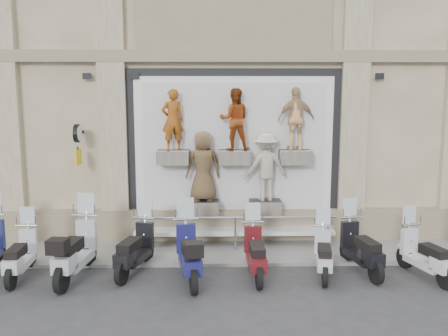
{
  "coord_description": "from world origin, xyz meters",
  "views": [
    {
      "loc": [
        -0.56,
        -9.91,
        4.05
      ],
      "look_at": [
        -0.28,
        1.9,
        2.16
      ],
      "focal_mm": 40.0,
      "sensor_mm": 36.0,
      "label": 1
    }
  ],
  "objects": [
    {
      "name": "scooter_g",
      "position": [
        1.85,
        0.42,
        0.69
      ],
      "size": [
        0.76,
        1.75,
        1.38
      ],
      "primitive_type": null,
      "rotation": [
        0.0,
        0.0,
        -0.16
      ],
      "color": "#B6B8BE",
      "rests_on": "ground"
    },
    {
      "name": "building",
      "position": [
        0.0,
        7.0,
        6.0
      ],
      "size": [
        14.0,
        8.6,
        12.0
      ],
      "primitive_type": null,
      "color": "beige",
      "rests_on": "ground"
    },
    {
      "name": "scooter_h",
      "position": [
        2.73,
        0.62,
        0.78
      ],
      "size": [
        0.9,
        1.98,
        1.55
      ],
      "primitive_type": null,
      "rotation": [
        0.0,
        0.0,
        0.19
      ],
      "color": "black",
      "rests_on": "ground"
    },
    {
      "name": "scooter_c",
      "position": [
        -3.49,
        0.39,
        0.87
      ],
      "size": [
        0.87,
        2.19,
        1.73
      ],
      "primitive_type": null,
      "rotation": [
        0.0,
        0.0,
        -0.12
      ],
      "color": "#A8ADB6",
      "rests_on": "ground"
    },
    {
      "name": "clock_sign_bracket",
      "position": [
        -3.9,
        2.47,
        2.8
      ],
      "size": [
        0.1,
        0.8,
        1.02
      ],
      "color": "black",
      "rests_on": "ground"
    },
    {
      "name": "ground",
      "position": [
        0.0,
        0.0,
        0.0
      ],
      "size": [
        90.0,
        90.0,
        0.0
      ],
      "primitive_type": "plane",
      "color": "#323235",
      "rests_on": "ground"
    },
    {
      "name": "sidewalk",
      "position": [
        0.0,
        2.1,
        0.04
      ],
      "size": [
        16.0,
        2.2,
        0.08
      ],
      "primitive_type": "cube",
      "color": "gray",
      "rests_on": "ground"
    },
    {
      "name": "scooter_b",
      "position": [
        -4.69,
        0.45,
        0.72
      ],
      "size": [
        0.58,
        1.79,
        1.44
      ],
      "primitive_type": null,
      "rotation": [
        0.0,
        0.0,
        0.04
      ],
      "color": "silver",
      "rests_on": "ground"
    },
    {
      "name": "scooter_e",
      "position": [
        -1.06,
        0.22,
        0.83
      ],
      "size": [
        0.91,
        2.11,
        1.66
      ],
      "primitive_type": null,
      "rotation": [
        0.0,
        0.0,
        0.16
      ],
      "color": "#171850",
      "rests_on": "ground"
    },
    {
      "name": "guard_rail",
      "position": [
        0.0,
        2.0,
        0.47
      ],
      "size": [
        5.06,
        0.1,
        0.93
      ],
      "primitive_type": null,
      "color": "#9EA0A5",
      "rests_on": "ground"
    },
    {
      "name": "scooter_f",
      "position": [
        0.36,
        0.4,
        0.75
      ],
      "size": [
        0.59,
        1.87,
        1.51
      ],
      "primitive_type": null,
      "rotation": [
        0.0,
        0.0,
        0.03
      ],
      "color": "#510D13",
      "rests_on": "ground"
    },
    {
      "name": "scooter_i",
      "position": [
        4.0,
        0.23,
        0.73
      ],
      "size": [
        1.01,
        1.87,
        1.46
      ],
      "primitive_type": null,
      "rotation": [
        0.0,
        0.0,
        0.28
      ],
      "color": "silver",
      "rests_on": "ground"
    },
    {
      "name": "shop_vitrine",
      "position": [
        0.08,
        2.75,
        2.35
      ],
      "size": [
        5.6,
        0.86,
        4.3
      ],
      "color": "black",
      "rests_on": "ground"
    },
    {
      "name": "scooter_d",
      "position": [
        -2.27,
        0.69,
        0.77
      ],
      "size": [
        1.03,
        1.98,
        1.54
      ],
      "primitive_type": null,
      "rotation": [
        0.0,
        0.0,
        -0.26
      ],
      "color": "black",
      "rests_on": "ground"
    }
  ]
}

